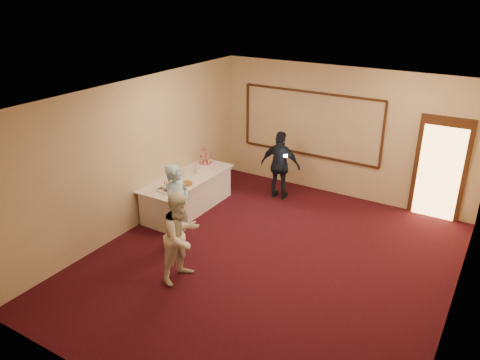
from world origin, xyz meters
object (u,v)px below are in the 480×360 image
object	(u,v)px
tart	(187,184)
man	(177,208)
pavlova_tray	(168,187)
woman	(181,237)
guest	(280,165)
plate_stack_b	(199,170)
buffet_table	(188,193)
plate_stack_a	(184,173)
cupcake_stand	(205,156)

from	to	relation	value
tart	man	xyz separation A→B (m)	(0.59, -1.05, 0.05)
tart	pavlova_tray	bearing A→B (deg)	-110.45
pavlova_tray	woman	world-z (taller)	woman
pavlova_tray	tart	distance (m)	0.43
tart	guest	world-z (taller)	guest
woman	plate_stack_b	bearing A→B (deg)	36.31
woman	buffet_table	bearing A→B (deg)	41.68
pavlova_tray	guest	distance (m)	2.71
plate_stack_a	plate_stack_b	distance (m)	0.35
plate_stack_a	cupcake_stand	bearing A→B (deg)	94.77
buffet_table	plate_stack_b	xyz separation A→B (m)	(0.09, 0.34, 0.46)
cupcake_stand	guest	distance (m)	1.76
cupcake_stand	plate_stack_b	distance (m)	0.64
cupcake_stand	woman	bearing A→B (deg)	-61.29
cupcake_stand	man	distance (m)	2.53
plate_stack_a	plate_stack_b	bearing A→B (deg)	59.05
pavlova_tray	woman	size ratio (longest dim) A/B	0.30
pavlova_tray	man	size ratio (longest dim) A/B	0.28
plate_stack_b	man	distance (m)	1.89
man	pavlova_tray	bearing A→B (deg)	47.91
cupcake_stand	guest	size ratio (longest dim) A/B	0.28
plate_stack_b	guest	world-z (taller)	guest
tart	woman	xyz separation A→B (m)	(1.25, -1.79, -0.00)
buffet_table	woman	size ratio (longest dim) A/B	1.48
pavlova_tray	woman	bearing A→B (deg)	-44.61
plate_stack_b	man	size ratio (longest dim) A/B	0.11
buffet_table	tart	xyz separation A→B (m)	(0.25, -0.34, 0.41)
plate_stack_a	man	size ratio (longest dim) A/B	0.10
woman	plate_stack_a	bearing A→B (deg)	42.91
buffet_table	plate_stack_b	bearing A→B (deg)	75.52
plate_stack_a	man	distance (m)	1.71
tart	plate_stack_a	bearing A→B (deg)	132.62
pavlova_tray	man	bearing A→B (deg)	-41.28
plate_stack_a	tart	distance (m)	0.51
buffet_table	cupcake_stand	distance (m)	1.08
buffet_table	cupcake_stand	xyz separation A→B (m)	(-0.17, 0.92, 0.54)
plate_stack_a	guest	size ratio (longest dim) A/B	0.11
cupcake_stand	buffet_table	bearing A→B (deg)	-79.63
guest	woman	bearing A→B (deg)	84.74
tart	man	size ratio (longest dim) A/B	0.16
buffet_table	plate_stack_a	bearing A→B (deg)	160.33
tart	man	world-z (taller)	man
woman	guest	size ratio (longest dim) A/B	0.99
pavlova_tray	plate_stack_a	bearing A→B (deg)	103.99
plate_stack_b	woman	distance (m)	2.84
buffet_table	woman	world-z (taller)	woman
tart	woman	size ratio (longest dim) A/B	0.17
pavlova_tray	buffet_table	bearing A→B (deg)	97.55
cupcake_stand	plate_stack_b	bearing A→B (deg)	-66.39
cupcake_stand	guest	world-z (taller)	guest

